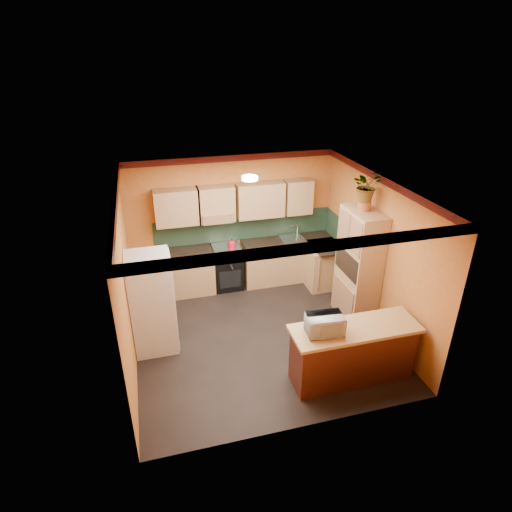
{
  "coord_description": "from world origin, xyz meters",
  "views": [
    {
      "loc": [
        -1.65,
        -5.9,
        4.6
      ],
      "look_at": [
        0.06,
        0.45,
        1.32
      ],
      "focal_mm": 30.0,
      "sensor_mm": 36.0,
      "label": 1
    }
  ],
  "objects": [
    {
      "name": "kettle",
      "position": [
        -0.09,
        1.75,
        1.0
      ],
      "size": [
        0.22,
        0.22,
        0.18
      ],
      "primitive_type": null,
      "rotation": [
        0.0,
        0.0,
        -0.42
      ],
      "color": "red",
      "rests_on": "stove"
    },
    {
      "name": "base_cabinets_right",
      "position": [
        1.8,
        1.3,
        0.44
      ],
      "size": [
        0.6,
        0.8,
        0.88
      ],
      "primitive_type": "cube",
      "color": "tan",
      "rests_on": "ground"
    },
    {
      "name": "breakfast_bar",
      "position": [
        1.06,
        -1.39,
        0.44
      ],
      "size": [
        1.8,
        0.55,
        0.88
      ],
      "primitive_type": "cube",
      "color": "#531D13",
      "rests_on": "ground"
    },
    {
      "name": "countertop_back",
      "position": [
        0.43,
        1.8,
        0.9
      ],
      "size": [
        3.65,
        0.62,
        0.04
      ],
      "primitive_type": "cube",
      "color": "black",
      "rests_on": "base_cabinets_back"
    },
    {
      "name": "base_cabinets_back",
      "position": [
        0.43,
        1.8,
        0.44
      ],
      "size": [
        3.65,
        0.6,
        0.88
      ],
      "primitive_type": "cube",
      "color": "tan",
      "rests_on": "ground"
    },
    {
      "name": "fridge",
      "position": [
        -1.75,
        0.16,
        0.85
      ],
      "size": [
        0.68,
        0.66,
        1.7
      ],
      "primitive_type": "cube",
      "color": "silver",
      "rests_on": "ground"
    },
    {
      "name": "fern",
      "position": [
        1.85,
        0.14,
        2.52
      ],
      "size": [
        0.54,
        0.5,
        0.52
      ],
      "primitive_type": "imported",
      "rotation": [
        0.0,
        0.0,
        0.2
      ],
      "color": "tan",
      "rests_on": "fern_pot"
    },
    {
      "name": "stove",
      "position": [
        -0.19,
        1.8,
        0.46
      ],
      "size": [
        0.58,
        0.58,
        0.91
      ],
      "primitive_type": "cube",
      "color": "black",
      "rests_on": "ground"
    },
    {
      "name": "bar_top",
      "position": [
        1.06,
        -1.39,
        0.91
      ],
      "size": [
        1.9,
        0.65,
        0.05
      ],
      "primitive_type": "cube",
      "color": "tan",
      "rests_on": "breakfast_bar"
    },
    {
      "name": "countertop_right",
      "position": [
        1.8,
        1.3,
        0.9
      ],
      "size": [
        0.62,
        0.8,
        0.04
      ],
      "primitive_type": "cube",
      "color": "black",
      "rests_on": "base_cabinets_right"
    },
    {
      "name": "fern_pot",
      "position": [
        1.85,
        0.14,
        2.18
      ],
      "size": [
        0.22,
        0.22,
        0.16
      ],
      "primitive_type": "cylinder",
      "color": "#A25427",
      "rests_on": "pantry"
    },
    {
      "name": "pantry",
      "position": [
        1.85,
        0.09,
        1.05
      ],
      "size": [
        0.48,
        0.9,
        2.1
      ],
      "primitive_type": "cube",
      "color": "tan",
      "rests_on": "ground"
    },
    {
      "name": "room_shell",
      "position": [
        0.02,
        0.28,
        2.09
      ],
      "size": [
        4.24,
        4.24,
        2.72
      ],
      "color": "black",
      "rests_on": "ground"
    },
    {
      "name": "sink",
      "position": [
        1.21,
        1.8,
        0.94
      ],
      "size": [
        0.48,
        0.4,
        0.03
      ],
      "primitive_type": "cube",
      "color": "silver",
      "rests_on": "countertop_back"
    },
    {
      "name": "microwave",
      "position": [
        0.56,
        -1.39,
        1.07
      ],
      "size": [
        0.54,
        0.39,
        0.28
      ],
      "primitive_type": "imported",
      "rotation": [
        0.0,
        0.0,
        -0.09
      ],
      "color": "silver",
      "rests_on": "bar_top"
    }
  ]
}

